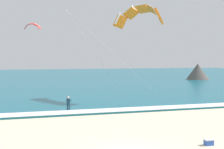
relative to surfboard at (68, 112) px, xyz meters
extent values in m
cube|color=#146075|center=(2.07, 57.91, 0.07)|extent=(200.00, 120.00, 0.20)
cube|color=white|center=(2.07, -1.09, 0.19)|extent=(200.00, 2.09, 0.04)
ellipsoid|color=#E04C38|center=(0.00, 0.00, 0.00)|extent=(0.92, 1.46, 0.05)
cube|color=black|center=(0.00, 0.23, 0.04)|extent=(0.17, 0.11, 0.04)
cube|color=black|center=(0.00, -0.23, 0.04)|extent=(0.17, 0.11, 0.04)
cylinder|color=#143347|center=(-0.09, 0.04, 0.39)|extent=(0.14, 0.14, 0.84)
cylinder|color=#143347|center=(0.09, -0.04, 0.39)|extent=(0.14, 0.14, 0.84)
cube|color=#143347|center=(0.00, 0.00, 1.11)|extent=(0.39, 0.31, 0.60)
sphere|color=beige|center=(0.00, 0.00, 1.55)|extent=(0.22, 0.22, 0.22)
cylinder|color=#143347|center=(-0.11, 0.21, 1.16)|extent=(0.27, 0.50, 0.22)
cylinder|color=#143347|center=(0.23, 0.08, 1.16)|extent=(0.27, 0.50, 0.22)
cylinder|color=black|center=(0.14, 0.35, 1.16)|extent=(0.53, 0.23, 0.04)
cube|color=#3F3F42|center=(0.04, 0.11, 0.89)|extent=(0.14, 0.12, 0.10)
cube|color=orange|center=(11.28, 2.48, 10.72)|extent=(1.45, 2.10, 1.99)
cube|color=white|center=(10.83, 2.23, 11.12)|extent=(0.72, 1.08, 1.52)
cube|color=orange|center=(11.16, 4.05, 11.78)|extent=(1.81, 2.29, 1.66)
cube|color=white|center=(10.71, 3.80, 12.18)|extent=(0.97, 1.46, 1.00)
cube|color=orange|center=(10.48, 5.78, 12.17)|extent=(2.03, 2.20, 0.95)
cube|color=white|center=(10.03, 5.53, 12.57)|extent=(1.06, 1.60, 0.26)
cube|color=orange|center=(9.38, 7.28, 11.78)|extent=(2.06, 1.79, 1.66)
cube|color=white|center=(8.93, 7.03, 12.18)|extent=(0.96, 1.44, 1.00)
cube|color=orange|center=(8.12, 8.22, 10.72)|extent=(1.89, 1.13, 1.99)
cube|color=white|center=(7.67, 7.97, 11.12)|extent=(0.70, 0.99, 1.52)
cylinder|color=#B2B2B7|center=(5.57, 1.42, 5.95)|extent=(11.43, 2.15, 9.56)
cylinder|color=#B2B2B7|center=(3.99, 4.28, 5.95)|extent=(8.28, 7.89, 9.56)
cube|color=red|center=(-5.70, 41.83, 13.08)|extent=(0.68, 1.00, 1.03)
cube|color=white|center=(-5.57, 42.11, 13.26)|extent=(0.56, 0.35, 0.82)
cube|color=red|center=(-5.11, 41.25, 13.71)|extent=(1.02, 1.10, 0.82)
cube|color=white|center=(-4.98, 41.53, 13.88)|extent=(0.81, 0.48, 0.54)
cube|color=red|center=(-4.25, 40.73, 13.93)|extent=(1.20, 1.11, 0.42)
cube|color=white|center=(-4.12, 41.01, 14.11)|extent=(0.89, 0.53, 0.13)
cube|color=red|center=(-3.30, 40.39, 13.71)|extent=(1.23, 1.02, 0.82)
cube|color=white|center=(-3.17, 40.67, 13.88)|extent=(0.82, 0.49, 0.54)
cube|color=red|center=(-2.48, 40.30, 13.08)|extent=(1.10, 0.86, 1.03)
cube|color=white|center=(-2.35, 40.58, 13.26)|extent=(0.60, 0.37, 0.82)
cone|color=#56514C|center=(37.44, 35.21, 2.16)|extent=(6.09, 6.09, 4.36)
cone|color=#47423D|center=(37.26, 35.00, 0.76)|extent=(5.26, 5.26, 1.58)
cube|color=#2D51B2|center=(7.57, -13.53, 0.14)|extent=(0.56, 0.36, 0.34)
cube|color=white|center=(7.57, -13.53, 0.34)|extent=(0.58, 0.38, 0.06)
camera|label=1|loc=(-3.10, -29.01, 5.57)|focal=44.62mm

